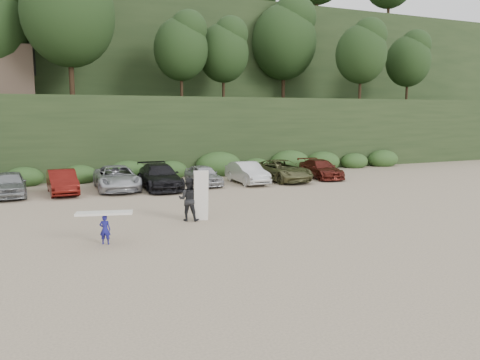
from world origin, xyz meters
name	(u,v)px	position (x,y,z in m)	size (l,w,h in m)	color
ground	(232,219)	(0.00, 0.00, 0.00)	(120.00, 120.00, 0.00)	tan
hillside_backdrop	(109,55)	(-0.26, 35.93, 11.22)	(90.00, 41.50, 28.00)	black
parked_cars	(87,181)	(-5.39, 9.97, 0.74)	(34.26, 6.15, 1.62)	silver
child_surfer	(105,222)	(-5.83, -1.96, 0.82)	(2.09, 1.02, 1.21)	navy
adult_surfer	(190,199)	(-1.85, 0.46, 0.98)	(1.42, 1.10, 2.28)	black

